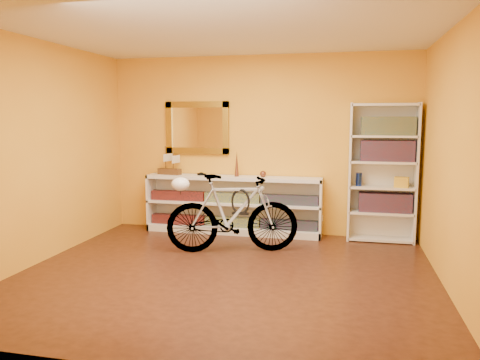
% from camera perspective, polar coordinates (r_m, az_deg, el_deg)
% --- Properties ---
extents(floor, '(4.50, 4.00, 0.01)m').
position_cam_1_polar(floor, '(5.17, -1.76, -11.56)').
color(floor, '#32180E').
rests_on(floor, ground).
extents(ceiling, '(4.50, 4.00, 0.01)m').
position_cam_1_polar(ceiling, '(4.97, -1.89, 18.16)').
color(ceiling, silver).
rests_on(ceiling, ground).
extents(back_wall, '(4.50, 0.01, 2.60)m').
position_cam_1_polar(back_wall, '(6.86, 2.43, 4.31)').
color(back_wall, orange).
rests_on(back_wall, ground).
extents(left_wall, '(0.01, 4.00, 2.60)m').
position_cam_1_polar(left_wall, '(5.89, -23.59, 3.14)').
color(left_wall, orange).
rests_on(left_wall, ground).
extents(right_wall, '(0.01, 4.00, 2.60)m').
position_cam_1_polar(right_wall, '(4.85, 24.92, 2.25)').
color(right_wall, orange).
rests_on(right_wall, ground).
extents(gilt_mirror, '(0.98, 0.06, 0.78)m').
position_cam_1_polar(gilt_mirror, '(7.04, -5.29, 6.40)').
color(gilt_mirror, olive).
rests_on(gilt_mirror, back_wall).
extents(wall_socket, '(0.09, 0.02, 0.09)m').
position_cam_1_polar(wall_socket, '(6.88, 9.77, -4.63)').
color(wall_socket, silver).
rests_on(wall_socket, back_wall).
extents(console_unit, '(2.60, 0.35, 0.85)m').
position_cam_1_polar(console_unit, '(6.86, -0.90, -3.06)').
color(console_unit, silver).
rests_on(console_unit, floor).
extents(cd_row_lower, '(2.50, 0.13, 0.14)m').
position_cam_1_polar(cd_row_lower, '(6.89, -0.94, -5.18)').
color(cd_row_lower, black).
rests_on(cd_row_lower, console_unit).
extents(cd_row_upper, '(2.50, 0.13, 0.14)m').
position_cam_1_polar(cd_row_upper, '(6.82, -0.95, -2.18)').
color(cd_row_upper, navy).
rests_on(cd_row_upper, console_unit).
extents(model_ship, '(0.38, 0.20, 0.42)m').
position_cam_1_polar(model_ship, '(7.06, -8.67, 2.39)').
color(model_ship, '#442913').
rests_on(model_ship, console_unit).
extents(toy_car, '(0.00, 0.00, 0.00)m').
position_cam_1_polar(toy_car, '(6.92, -4.70, 0.58)').
color(toy_car, black).
rests_on(toy_car, console_unit).
extents(bronze_ornament, '(0.06, 0.06, 0.37)m').
position_cam_1_polar(bronze_ornament, '(6.76, -0.40, 2.01)').
color(bronze_ornament, brown).
rests_on(bronze_ornament, console_unit).
extents(decorative_orb, '(0.09, 0.09, 0.09)m').
position_cam_1_polar(decorative_orb, '(6.69, 2.85, 0.75)').
color(decorative_orb, brown).
rests_on(decorative_orb, console_unit).
extents(bookcase, '(0.90, 0.30, 1.90)m').
position_cam_1_polar(bookcase, '(6.63, 17.07, 0.83)').
color(bookcase, silver).
rests_on(bookcase, floor).
extents(book_row_a, '(0.70, 0.22, 0.26)m').
position_cam_1_polar(book_row_a, '(6.69, 17.36, -2.63)').
color(book_row_a, maroon).
rests_on(book_row_a, bookcase).
extents(book_row_b, '(0.70, 0.22, 0.28)m').
position_cam_1_polar(book_row_b, '(6.61, 17.60, 3.44)').
color(book_row_b, maroon).
rests_on(book_row_b, bookcase).
extents(book_row_c, '(0.70, 0.22, 0.25)m').
position_cam_1_polar(book_row_c, '(6.59, 17.72, 6.35)').
color(book_row_c, navy).
rests_on(book_row_c, bookcase).
extents(travel_mug, '(0.08, 0.08, 0.18)m').
position_cam_1_polar(travel_mug, '(6.60, 14.38, 0.09)').
color(travel_mug, navy).
rests_on(travel_mug, bookcase).
extents(red_tin, '(0.14, 0.14, 0.17)m').
position_cam_1_polar(red_tin, '(6.61, 15.51, 6.09)').
color(red_tin, maroon).
rests_on(red_tin, bookcase).
extents(yellow_bag, '(0.20, 0.16, 0.14)m').
position_cam_1_polar(yellow_bag, '(6.63, 19.21, -0.26)').
color(yellow_bag, gold).
rests_on(yellow_bag, bookcase).
extents(bicycle, '(0.90, 1.75, 1.00)m').
position_cam_1_polar(bicycle, '(5.87, -0.91, -4.13)').
color(bicycle, silver).
rests_on(bicycle, floor).
extents(helmet, '(0.23, 0.22, 0.17)m').
position_cam_1_polar(helmet, '(5.82, -7.32, -0.51)').
color(helmet, white).
rests_on(helmet, bicycle).
extents(u_lock, '(0.24, 0.03, 0.24)m').
position_cam_1_polar(u_lock, '(5.85, 0.06, -2.68)').
color(u_lock, black).
rests_on(u_lock, bicycle).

